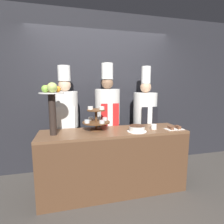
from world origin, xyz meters
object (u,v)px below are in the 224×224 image
tiered_stand (96,119)px  fruit_pedestal (52,100)px  cake_round (137,129)px  chef_left (66,119)px  chef_center_right (145,118)px  cup_white (154,127)px  cake_square_tray (174,128)px  chef_center_left (107,116)px

tiered_stand → fruit_pedestal: size_ratio=0.58×
cake_round → chef_left: 1.14m
tiered_stand → chef_left: bearing=135.4°
chef_center_right → tiered_stand: bearing=-156.1°
fruit_pedestal → chef_center_right: bearing=19.2°
fruit_pedestal → chef_left: bearing=73.7°
cup_white → cake_square_tray: bearing=-16.3°
tiered_stand → chef_left: 0.59m
cup_white → cake_round: bearing=-166.2°
fruit_pedestal → chef_center_right: (1.50, 0.52, -0.38)m
cup_white → cake_square_tray: cup_white is taller
tiered_stand → cake_square_tray: size_ratio=1.48×
cup_white → fruit_pedestal: bearing=178.7°
tiered_stand → cup_white: 0.84m
chef_center_left → tiered_stand: bearing=-121.6°
chef_left → chef_center_right: (1.35, -0.00, -0.04)m
tiered_stand → chef_center_right: bearing=23.9°
cake_square_tray → chef_center_left: chef_center_left is taller
chef_left → chef_center_left: 0.67m
chef_center_right → chef_center_left: bearing=180.0°
cake_round → chef_center_right: 0.74m
fruit_pedestal → cake_square_tray: (1.68, -0.11, -0.43)m
cup_white → chef_center_left: 0.80m
tiered_stand → fruit_pedestal: (-0.57, -0.11, 0.29)m
cup_white → chef_left: chef_left is taller
tiered_stand → chef_center_right: chef_center_right is taller
cake_round → chef_left: chef_left is taller
fruit_pedestal → tiered_stand: bearing=10.8°
tiered_stand → chef_center_left: 0.49m
cake_round → tiered_stand: bearing=158.3°
tiered_stand → fruit_pedestal: 0.65m
cup_white → chef_center_left: size_ratio=0.04×
chef_center_right → cake_round: bearing=-122.8°
chef_left → chef_center_left: bearing=-0.0°
chef_center_right → chef_left: bearing=180.0°
chef_left → fruit_pedestal: bearing=-106.3°
tiered_stand → cake_square_tray: tiered_stand is taller
cake_square_tray → chef_center_right: chef_center_right is taller
cup_white → chef_center_left: (-0.57, 0.55, 0.08)m
fruit_pedestal → cake_square_tray: bearing=-3.9°
fruit_pedestal → cup_white: 1.45m
cake_square_tray → chef_left: bearing=157.3°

